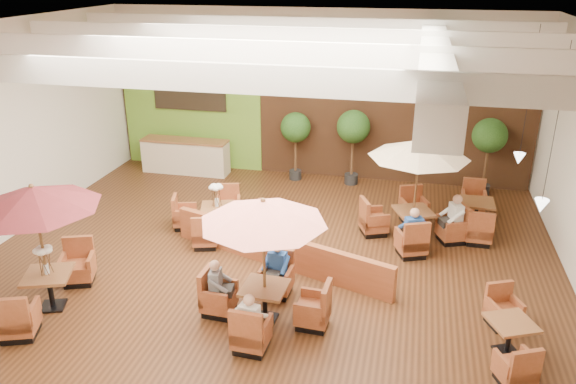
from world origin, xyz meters
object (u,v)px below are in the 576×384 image
(service_counter, at_px, (186,156))
(booth_divider, at_px, (277,250))
(diner_3, at_px, (413,227))
(diner_4, at_px, (454,214))
(diner_0, at_px, (251,316))
(table_2, at_px, (417,172))
(topiary_1, at_px, (353,130))
(table_5, at_px, (476,215))
(topiary_2, at_px, (489,139))
(table_0, at_px, (37,216))
(table_4, at_px, (509,338))
(table_3, at_px, (217,217))
(diner_2, at_px, (218,282))
(table_1, at_px, (264,239))
(diner_1, at_px, (277,264))
(topiary_0, at_px, (296,130))

(service_counter, xyz_separation_m, booth_divider, (4.68, -5.65, -0.17))
(diner_3, relative_size, diner_4, 0.99)
(diner_0, xyz_separation_m, diner_4, (3.83, 5.44, 0.04))
(table_2, relative_size, topiary_1, 1.17)
(table_5, bearing_deg, topiary_2, 80.97)
(table_0, relative_size, topiary_1, 1.18)
(diner_3, bearing_deg, booth_divider, -179.31)
(table_4, relative_size, diner_0, 3.27)
(service_counter, distance_m, diner_0, 10.14)
(table_5, relative_size, diner_3, 3.07)
(topiary_2, height_order, diner_0, topiary_2)
(table_0, xyz_separation_m, table_3, (2.18, 4.25, -1.70))
(booth_divider, relative_size, table_3, 2.27)
(table_4, height_order, table_5, table_5)
(diner_4, bearing_deg, diner_2, 109.41)
(table_5, distance_m, topiary_1, 4.76)
(service_counter, height_order, diner_3, diner_3)
(diner_0, bearing_deg, table_0, -175.54)
(diner_0, distance_m, diner_2, 1.39)
(table_1, relative_size, diner_2, 3.48)
(table_2, relative_size, diner_2, 3.73)
(service_counter, bearing_deg, table_4, -39.14)
(table_5, relative_size, diner_4, 3.03)
(topiary_1, height_order, diner_2, topiary_1)
(service_counter, height_order, table_1, table_1)
(booth_divider, xyz_separation_m, diner_2, (-0.69, -2.21, 0.33))
(table_0, relative_size, diner_4, 3.39)
(table_0, xyz_separation_m, topiary_1, (5.26, 8.64, -0.28))
(table_5, bearing_deg, table_4, -88.05)
(table_0, xyz_separation_m, topiary_2, (9.41, 8.64, -0.29))
(service_counter, bearing_deg, table_3, -57.68)
(table_0, relative_size, table_5, 1.12)
(table_2, height_order, diner_4, table_2)
(table_4, xyz_separation_m, diner_1, (-4.68, 0.99, 0.42))
(diner_2, relative_size, diner_3, 0.91)
(diner_3, bearing_deg, table_4, -82.53)
(topiary_0, distance_m, diner_4, 6.20)
(table_2, xyz_separation_m, table_5, (1.68, 1.05, -1.49))
(diner_3, bearing_deg, table_0, -172.14)
(topiary_1, bearing_deg, topiary_0, -180.00)
(table_5, distance_m, diner_4, 1.31)
(service_counter, distance_m, topiary_2, 9.96)
(table_3, bearing_deg, table_2, -7.67)
(service_counter, bearing_deg, topiary_0, 2.98)
(service_counter, height_order, topiary_0, topiary_0)
(topiary_1, relative_size, topiary_2, 1.01)
(booth_divider, xyz_separation_m, diner_4, (4.13, 2.25, 0.37))
(topiary_1, relative_size, diner_4, 2.88)
(table_5, bearing_deg, diner_0, -124.72)
(table_4, xyz_separation_m, topiary_0, (-5.81, 8.06, 1.38))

